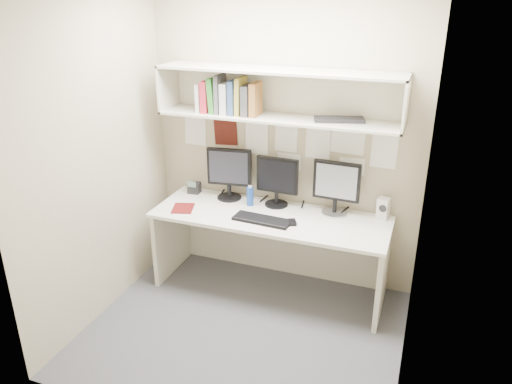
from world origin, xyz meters
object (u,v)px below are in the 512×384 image
(monitor_left, at_px, (229,172))
(monitor_center, at_px, (277,179))
(monitor_right, at_px, (336,186))
(keyboard, at_px, (262,220))
(speaker, at_px, (383,208))
(desk, at_px, (270,252))
(desk_phone, at_px, (194,188))
(maroon_notebook, at_px, (183,208))

(monitor_left, relative_size, monitor_center, 1.08)
(monitor_left, distance_m, monitor_right, 0.97)
(monitor_center, bearing_deg, monitor_right, 2.14)
(keyboard, relative_size, speaker, 2.66)
(desk, xyz_separation_m, monitor_center, (-0.02, 0.22, 0.60))
(desk, relative_size, speaker, 11.09)
(monitor_center, distance_m, monitor_right, 0.52)
(monitor_right, relative_size, desk_phone, 3.50)
(desk, bearing_deg, monitor_left, 154.88)
(monitor_right, bearing_deg, maroon_notebook, -160.88)
(keyboard, bearing_deg, monitor_left, 144.62)
(monitor_center, height_order, maroon_notebook, monitor_center)
(monitor_center, height_order, speaker, monitor_center)
(monitor_right, bearing_deg, speaker, 8.10)
(maroon_notebook, bearing_deg, keyboard, -17.10)
(speaker, height_order, desk_phone, speaker)
(speaker, bearing_deg, keyboard, -144.66)
(keyboard, relative_size, desk_phone, 3.66)
(maroon_notebook, bearing_deg, monitor_right, -1.07)
(monitor_left, relative_size, desk_phone, 3.57)
(monitor_left, xyz_separation_m, monitor_center, (0.45, 0.00, -0.02))
(monitor_right, relative_size, speaker, 2.55)
(monitor_left, distance_m, desk_phone, 0.41)
(monitor_right, height_order, maroon_notebook, monitor_right)
(speaker, height_order, maroon_notebook, speaker)
(monitor_center, distance_m, maroon_notebook, 0.86)
(monitor_center, bearing_deg, speaker, 4.43)
(desk, bearing_deg, speaker, 15.91)
(monitor_left, bearing_deg, keyboard, -47.53)
(keyboard, xyz_separation_m, speaker, (0.92, 0.40, 0.08))
(monitor_left, distance_m, maroon_notebook, 0.53)
(desk, height_order, keyboard, keyboard)
(monitor_right, relative_size, keyboard, 0.96)
(monitor_right, distance_m, maroon_notebook, 1.33)
(desk, xyz_separation_m, desk_phone, (-0.83, 0.22, 0.42))
(desk_phone, bearing_deg, monitor_left, -2.79)
(desk_phone, bearing_deg, monitor_right, -3.25)
(desk, xyz_separation_m, maroon_notebook, (-0.75, -0.15, 0.37))
(monitor_center, bearing_deg, desk, -83.54)
(monitor_left, relative_size, monitor_right, 1.02)
(monitor_left, bearing_deg, maroon_notebook, -136.02)
(keyboard, bearing_deg, monitor_center, 92.62)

